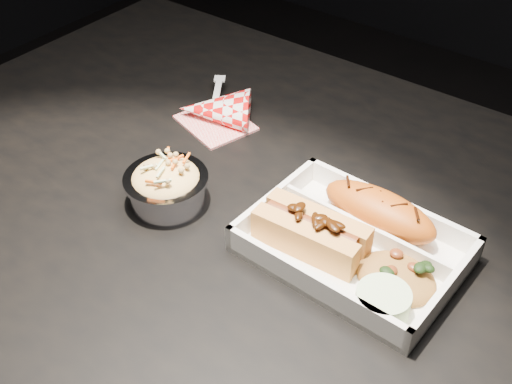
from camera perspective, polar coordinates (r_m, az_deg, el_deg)
dining_table at (r=0.92m, az=0.84°, el=-4.90°), size 1.20×0.80×0.75m
food_tray at (r=0.79m, az=8.66°, el=-4.96°), size 0.26×0.19×0.04m
fried_pastry at (r=0.81m, az=10.90°, el=-1.67°), size 0.16×0.07×0.05m
hotdog at (r=0.77m, az=4.93°, el=-3.40°), size 0.14×0.07×0.06m
fried_rice_mound at (r=0.75m, az=12.47°, el=-6.88°), size 0.10×0.08×0.03m
cupcake_liner at (r=0.72m, az=11.19°, el=-9.60°), size 0.06×0.06×0.03m
foil_coleslaw_cup at (r=0.84m, az=-7.97°, el=0.70°), size 0.11×0.11×0.07m
napkin_fork at (r=1.01m, az=-3.73°, el=7.29°), size 0.15×0.16×0.10m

